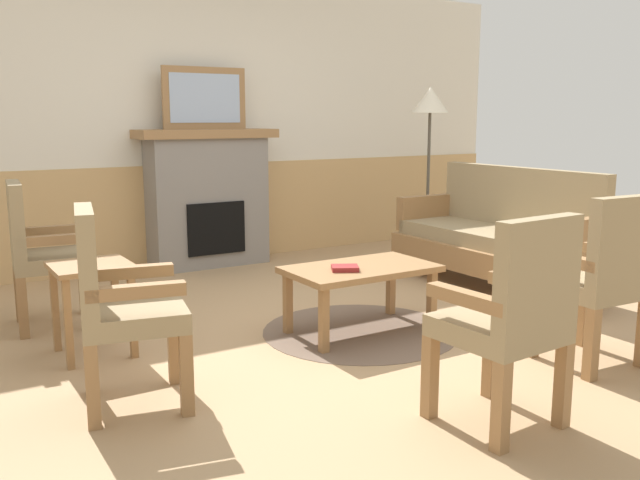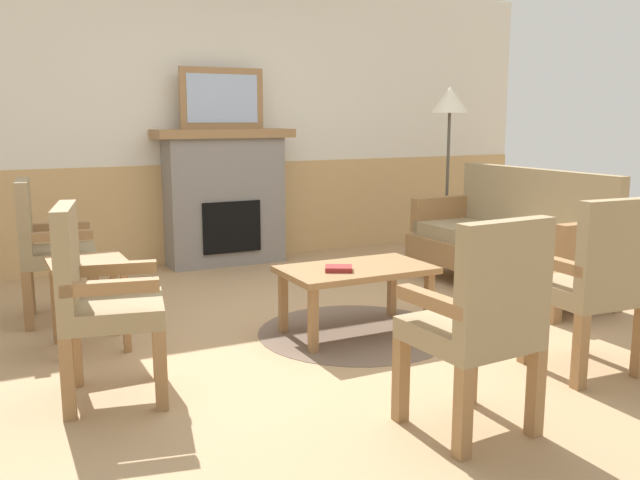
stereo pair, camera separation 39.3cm
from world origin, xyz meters
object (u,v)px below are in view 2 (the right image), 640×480
side_table (88,278)px  floor_lamp_by_couch (450,111)px  armchair_near_fireplace (97,294)px  armchair_front_left (596,278)px  coffee_table (356,275)px  armchair_front_center (481,317)px  fireplace (225,196)px  book_on_table (339,268)px  framed_picture (222,98)px  couch (510,242)px  armchair_by_window_left (47,244)px

side_table → floor_lamp_by_couch: bearing=18.2°
armchair_near_fireplace → armchair_front_left: bearing=-19.5°
coffee_table → armchair_front_center: (-0.25, -1.50, 0.15)m
side_table → floor_lamp_by_couch: 3.89m
fireplace → armchair_front_left: fireplace is taller
fireplace → coffee_table: fireplace is taller
floor_lamp_by_couch → book_on_table: bearing=-141.4°
framed_picture → side_table: framed_picture is taller
coffee_table → framed_picture: bearing=91.0°
framed_picture → armchair_front_left: bearing=-77.3°
side_table → floor_lamp_by_couch: (3.56, 1.17, 1.02)m
couch → side_table: bearing=178.9°
couch → armchair_by_window_left: size_ratio=1.84×
coffee_table → side_table: bearing=163.4°
armchair_near_fireplace → armchair_front_left: (2.44, -0.87, 0.00)m
framed_picture → armchair_front_center: size_ratio=0.82×
book_on_table → armchair_front_left: size_ratio=0.17×
couch → side_table: 3.26m
fireplace → floor_lamp_by_couch: size_ratio=0.77×
framed_picture → couch: size_ratio=0.44×
framed_picture → armchair_near_fireplace: (-1.62, -2.78, -1.02)m
book_on_table → armchair_front_center: bearing=-93.5°
coffee_table → armchair_near_fireplace: 1.71m
fireplace → framed_picture: size_ratio=1.62×
book_on_table → armchair_by_window_left: armchair_by_window_left is taller
framed_picture → coffee_table: bearing=-89.0°
fireplace → armchair_by_window_left: (-1.70, -1.22, -0.11)m
framed_picture → floor_lamp_by_couch: bearing=-21.1°
armchair_by_window_left → side_table: 0.76m
armchair_near_fireplace → armchair_by_window_left: (-0.08, 1.56, 0.00)m
coffee_table → armchair_near_fireplace: size_ratio=0.98×
armchair_near_fireplace → armchair_by_window_left: bearing=92.9°
book_on_table → armchair_near_fireplace: bearing=-168.7°
fireplace → floor_lamp_by_couch: 2.30m
coffee_table → armchair_near_fireplace: (-1.66, -0.35, 0.15)m
framed_picture → side_table: (-1.55, -1.95, -1.13)m
fireplace → coffee_table: 2.44m
side_table → fireplace: bearing=51.6°
armchair_by_window_left → side_table: bearing=-78.2°
book_on_table → floor_lamp_by_couch: floor_lamp_by_couch is taller
coffee_table → book_on_table: (-0.16, -0.05, 0.07)m
armchair_front_left → floor_lamp_by_couch: 3.24m
fireplace → book_on_table: size_ratio=7.78×
book_on_table → floor_lamp_by_couch: (2.13, 1.70, 1.00)m
fireplace → couch: 2.66m
armchair_near_fireplace → floor_lamp_by_couch: bearing=28.8°
framed_picture → couch: (1.71, -2.02, -1.16)m
book_on_table → armchair_near_fireplace: armchair_near_fireplace is taller
book_on_table → armchair_by_window_left: size_ratio=0.17×
couch → armchair_near_fireplace: 3.42m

